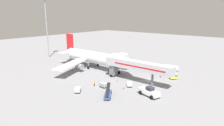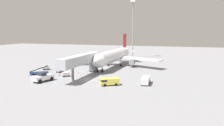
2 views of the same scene
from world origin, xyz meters
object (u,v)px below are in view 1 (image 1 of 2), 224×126
(airplane_at_gate, at_px, (94,57))
(service_van_far_center, at_px, (173,75))
(baggage_cart_outer_left, at_px, (104,85))
(service_van_far_right, at_px, (171,67))
(safety_cone_bravo, at_px, (124,87))
(jet_bridge, at_px, (134,66))
(safety_cone_alpha, at_px, (117,80))
(apron_light_mast, at_px, (46,16))
(baggage_cart_near_left, at_px, (78,90))
(ground_crew_worker_midground, at_px, (161,75))
(pushback_tug, at_px, (149,92))
(belt_loader_truck, at_px, (108,94))
(ground_crew_worker_foreground, at_px, (94,83))
(baggage_cart_rear_left, at_px, (129,84))

(airplane_at_gate, relative_size, service_van_far_center, 7.59)
(service_van_far_center, xyz_separation_m, baggage_cart_outer_left, (-21.67, 11.84, -0.32))
(service_van_far_right, bearing_deg, safety_cone_bravo, 175.41)
(service_van_far_center, bearing_deg, jet_bridge, 144.21)
(safety_cone_alpha, relative_size, apron_light_mast, 0.02)
(baggage_cart_near_left, xyz_separation_m, ground_crew_worker_midground, (27.07, -11.29, 0.15))
(airplane_at_gate, relative_size, baggage_cart_near_left, 13.78)
(ground_crew_worker_midground, bearing_deg, safety_cone_bravo, 169.04)
(pushback_tug, xyz_separation_m, belt_loader_truck, (-7.23, 8.04, -0.46))
(belt_loader_truck, distance_m, apron_light_mast, 61.07)
(belt_loader_truck, xyz_separation_m, ground_crew_worker_foreground, (3.30, 8.27, 0.18))
(airplane_at_gate, xyz_separation_m, baggage_cart_rear_left, (-8.25, -23.06, -3.59))
(service_van_far_center, relative_size, baggage_cart_outer_left, 2.15)
(baggage_cart_near_left, relative_size, safety_cone_bravo, 3.67)
(ground_crew_worker_foreground, bearing_deg, baggage_cart_near_left, 179.85)
(baggage_cart_outer_left, distance_m, safety_cone_alpha, 6.82)
(baggage_cart_rear_left, bearing_deg, ground_crew_worker_foreground, 127.68)
(jet_bridge, relative_size, ground_crew_worker_midground, 13.84)
(belt_loader_truck, relative_size, baggage_cart_outer_left, 2.37)
(belt_loader_truck, relative_size, service_van_far_right, 1.02)
(jet_bridge, xyz_separation_m, safety_cone_alpha, (-3.63, 4.17, -4.85))
(baggage_cart_rear_left, relative_size, ground_crew_worker_foreground, 1.47)
(service_van_far_right, relative_size, apron_light_mast, 0.19)
(pushback_tug, relative_size, service_van_far_right, 1.19)
(apron_light_mast, bearing_deg, airplane_at_gate, -90.17)
(pushback_tug, height_order, service_van_far_center, pushback_tug)
(service_van_far_right, height_order, ground_crew_worker_foreground, service_van_far_right)
(baggage_cart_outer_left, bearing_deg, jet_bridge, -19.66)
(ground_crew_worker_foreground, xyz_separation_m, safety_cone_alpha, (7.75, -2.43, -0.63))
(belt_loader_truck, bearing_deg, apron_light_mast, 71.84)
(baggage_cart_near_left, relative_size, ground_crew_worker_foreground, 1.62)
(service_van_far_center, bearing_deg, ground_crew_worker_foreground, 146.97)
(jet_bridge, xyz_separation_m, belt_loader_truck, (-14.68, -1.67, -4.40))
(airplane_at_gate, xyz_separation_m, service_van_far_right, (16.64, -24.99, -3.26))
(belt_loader_truck, distance_m, safety_cone_alpha, 12.51)
(belt_loader_truck, distance_m, service_van_far_right, 34.66)
(service_van_far_center, relative_size, baggage_cart_rear_left, 1.99)
(safety_cone_alpha, height_order, apron_light_mast, apron_light_mast)
(ground_crew_worker_midground, xyz_separation_m, apron_light_mast, (-5.90, 58.04, 19.19))
(jet_bridge, bearing_deg, apron_light_mast, 86.38)
(pushback_tug, xyz_separation_m, safety_cone_bravo, (-0.02, 8.28, -0.82))
(airplane_at_gate, xyz_separation_m, ground_crew_worker_midground, (5.99, -26.04, -3.43))
(belt_loader_truck, height_order, ground_crew_worker_foreground, belt_loader_truck)
(pushback_tug, distance_m, service_van_far_right, 28.04)
(baggage_cart_near_left, bearing_deg, ground_crew_worker_midground, -22.65)
(airplane_at_gate, distance_m, baggage_cart_rear_left, 24.75)
(service_van_far_right, distance_m, safety_cone_bravo, 27.48)
(pushback_tug, height_order, baggage_cart_rear_left, pushback_tug)
(service_van_far_right, bearing_deg, baggage_cart_outer_left, 166.38)
(baggage_cart_outer_left, relative_size, ground_crew_worker_midground, 1.40)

